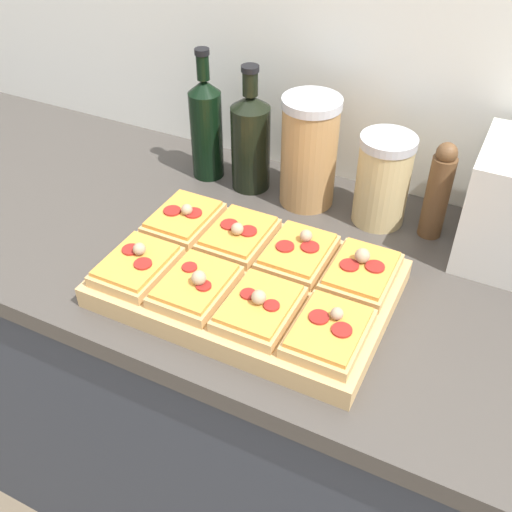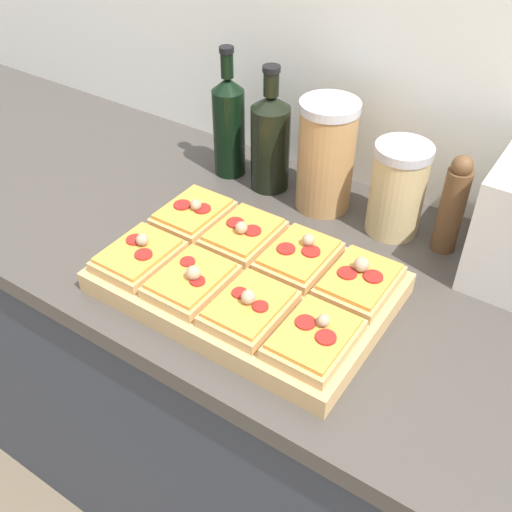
{
  "view_description": "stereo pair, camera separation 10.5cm",
  "coord_description": "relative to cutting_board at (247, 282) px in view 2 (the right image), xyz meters",
  "views": [
    {
      "loc": [
        0.34,
        -0.5,
        1.66
      ],
      "look_at": [
        -0.02,
        0.24,
        0.99
      ],
      "focal_mm": 42.0,
      "sensor_mm": 36.0,
      "label": 1
    },
    {
      "loc": [
        0.44,
        -0.44,
        1.66
      ],
      "look_at": [
        -0.02,
        0.24,
        0.99
      ],
      "focal_mm": 42.0,
      "sensor_mm": 36.0,
      "label": 2
    }
  ],
  "objects": [
    {
      "name": "wall_back",
      "position": [
        0.02,
        0.47,
        0.3
      ],
      "size": [
        6.0,
        0.06,
        2.5
      ],
      "color": "silver",
      "rests_on": "ground_plane"
    },
    {
      "name": "pizza_slice_back_right",
      "position": [
        0.18,
        0.08,
        0.04
      ],
      "size": [
        0.11,
        0.15,
        0.05
      ],
      "color": "tan",
      "rests_on": "cutting_board"
    },
    {
      "name": "olive_oil_bottle",
      "position": [
        -0.26,
        0.32,
        0.1
      ],
      "size": [
        0.07,
        0.07,
        0.29
      ],
      "color": "black",
      "rests_on": "kitchen_counter"
    },
    {
      "name": "pepper_mill",
      "position": [
        0.25,
        0.32,
        0.08
      ],
      "size": [
        0.05,
        0.05,
        0.2
      ],
      "color": "brown",
      "rests_on": "kitchen_counter"
    },
    {
      "name": "cutting_board",
      "position": [
        0.0,
        0.0,
        0.0
      ],
      "size": [
        0.5,
        0.33,
        0.04
      ],
      "primitive_type": "cube",
      "color": "tan",
      "rests_on": "kitchen_counter"
    },
    {
      "name": "pizza_slice_front_midleft",
      "position": [
        -0.06,
        -0.08,
        0.03
      ],
      "size": [
        0.11,
        0.15,
        0.05
      ],
      "color": "tan",
      "rests_on": "cutting_board"
    },
    {
      "name": "pizza_slice_back_midright",
      "position": [
        0.06,
        0.08,
        0.03
      ],
      "size": [
        0.11,
        0.15,
        0.05
      ],
      "color": "tan",
      "rests_on": "cutting_board"
    },
    {
      "name": "pizza_slice_back_left",
      "position": [
        -0.18,
        0.08,
        0.03
      ],
      "size": [
        0.11,
        0.15,
        0.05
      ],
      "color": "tan",
      "rests_on": "cutting_board"
    },
    {
      "name": "pizza_slice_back_midleft",
      "position": [
        -0.06,
        0.08,
        0.03
      ],
      "size": [
        0.11,
        0.15,
        0.05
      ],
      "color": "tan",
      "rests_on": "cutting_board"
    },
    {
      "name": "kitchen_counter",
      "position": [
        0.02,
        0.11,
        -0.48
      ],
      "size": [
        2.63,
        0.67,
        0.93
      ],
      "color": "#333842",
      "rests_on": "ground_plane"
    },
    {
      "name": "grain_jar_tall",
      "position": [
        -0.02,
        0.32,
        0.1
      ],
      "size": [
        0.12,
        0.12,
        0.24
      ],
      "color": "#AD7F4C",
      "rests_on": "kitchen_counter"
    },
    {
      "name": "pizza_slice_front_midright",
      "position": [
        0.06,
        -0.08,
        0.03
      ],
      "size": [
        0.11,
        0.15,
        0.05
      ],
      "color": "tan",
      "rests_on": "cutting_board"
    },
    {
      "name": "grain_jar_short",
      "position": [
        0.14,
        0.32,
        0.08
      ],
      "size": [
        0.11,
        0.11,
        0.19
      ],
      "color": "tan",
      "rests_on": "kitchen_counter"
    },
    {
      "name": "wine_bottle",
      "position": [
        -0.15,
        0.32,
        0.09
      ],
      "size": [
        0.08,
        0.08,
        0.28
      ],
      "color": "black",
      "rests_on": "kitchen_counter"
    },
    {
      "name": "pizza_slice_front_left",
      "position": [
        -0.18,
        -0.08,
        0.03
      ],
      "size": [
        0.11,
        0.15,
        0.05
      ],
      "color": "tan",
      "rests_on": "cutting_board"
    },
    {
      "name": "pizza_slice_front_right",
      "position": [
        0.18,
        -0.08,
        0.03
      ],
      "size": [
        0.11,
        0.15,
        0.05
      ],
      "color": "tan",
      "rests_on": "cutting_board"
    }
  ]
}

